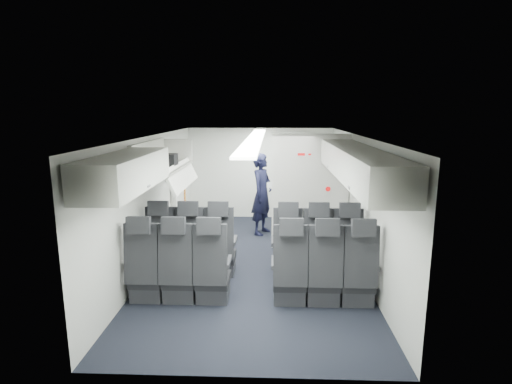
# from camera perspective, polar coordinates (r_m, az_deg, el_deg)

# --- Properties ---
(cabin_shell) EXTENTS (3.41, 6.01, 2.16)m
(cabin_shell) POSITION_cam_1_polar(r_m,az_deg,el_deg) (6.60, -0.13, -0.92)
(cabin_shell) COLOR black
(cabin_shell) RESTS_ON ground
(seat_row_front) EXTENTS (3.33, 0.56, 1.24)m
(seat_row_front) POSITION_cam_1_polar(r_m,az_deg,el_deg) (6.28, -0.33, -8.40)
(seat_row_front) COLOR #232326
(seat_row_front) RESTS_ON cabin_shell
(seat_row_mid) EXTENTS (3.33, 0.56, 1.24)m
(seat_row_mid) POSITION_cam_1_polar(r_m,az_deg,el_deg) (5.45, -0.75, -11.62)
(seat_row_mid) COLOR #232326
(seat_row_mid) RESTS_ON cabin_shell
(overhead_bin_left_rear) EXTENTS (0.53, 1.80, 0.40)m
(overhead_bin_left_rear) POSITION_cam_1_polar(r_m,az_deg,el_deg) (4.79, -18.17, 2.72)
(overhead_bin_left_rear) COLOR white
(overhead_bin_left_rear) RESTS_ON cabin_shell
(overhead_bin_left_front_open) EXTENTS (0.64, 1.70, 0.72)m
(overhead_bin_left_front_open) POSITION_cam_1_polar(r_m,az_deg,el_deg) (6.47, -13.14, 4.05)
(overhead_bin_left_front_open) COLOR #9E9E93
(overhead_bin_left_front_open) RESTS_ON cabin_shell
(overhead_bin_right_rear) EXTENTS (0.53, 1.80, 0.40)m
(overhead_bin_right_rear) POSITION_cam_1_polar(r_m,az_deg,el_deg) (4.63, 16.41, 2.54)
(overhead_bin_right_rear) COLOR white
(overhead_bin_right_rear) RESTS_ON cabin_shell
(overhead_bin_right_front) EXTENTS (0.53, 1.70, 0.40)m
(overhead_bin_right_front) POSITION_cam_1_polar(r_m,az_deg,el_deg) (6.33, 12.59, 5.03)
(overhead_bin_right_front) COLOR white
(overhead_bin_right_front) RESTS_ON cabin_shell
(bulkhead_partition) EXTENTS (1.40, 0.15, 2.13)m
(bulkhead_partition) POSITION_cam_1_polar(r_m,az_deg,el_deg) (7.42, 7.70, -0.00)
(bulkhead_partition) COLOR white
(bulkhead_partition) RESTS_ON cabin_shell
(galley_unit) EXTENTS (0.85, 0.52, 1.90)m
(galley_unit) POSITION_cam_1_polar(r_m,az_deg,el_deg) (9.32, 6.40, 1.60)
(galley_unit) COLOR #939399
(galley_unit) RESTS_ON cabin_shell
(boarding_door) EXTENTS (0.12, 1.27, 1.86)m
(boarding_door) POSITION_cam_1_polar(r_m,az_deg,el_deg) (8.36, -10.99, 0.35)
(boarding_door) COLOR silver
(boarding_door) RESTS_ON cabin_shell
(flight_attendant) EXTENTS (0.62, 0.73, 1.70)m
(flight_attendant) POSITION_cam_1_polar(r_m,az_deg,el_deg) (8.29, 0.87, -0.27)
(flight_attendant) COLOR black
(flight_attendant) RESTS_ON ground
(carry_on_bag) EXTENTS (0.37, 0.26, 0.22)m
(carry_on_bag) POSITION_cam_1_polar(r_m,az_deg,el_deg) (6.35, -12.95, 4.33)
(carry_on_bag) COLOR black
(carry_on_bag) RESTS_ON overhead_bin_left_front_open
(papers) EXTENTS (0.20, 0.04, 0.14)m
(papers) POSITION_cam_1_polar(r_m,az_deg,el_deg) (8.20, 2.20, 1.01)
(papers) COLOR white
(papers) RESTS_ON flight_attendant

